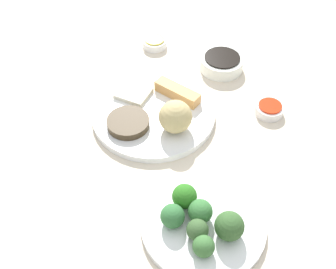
# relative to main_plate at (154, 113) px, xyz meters

# --- Properties ---
(tabletop) EXTENTS (2.20, 2.20, 0.02)m
(tabletop) POSITION_rel_main_plate_xyz_m (-0.05, -0.02, -0.02)
(tabletop) COLOR beige
(tabletop) RESTS_ON ground
(main_plate) EXTENTS (0.28, 0.28, 0.02)m
(main_plate) POSITION_rel_main_plate_xyz_m (0.00, 0.00, 0.00)
(main_plate) COLOR white
(main_plate) RESTS_ON tabletop
(rice_scoop) EXTENTS (0.07, 0.07, 0.07)m
(rice_scoop) POSITION_rel_main_plate_xyz_m (-0.05, -0.05, 0.04)
(rice_scoop) COLOR tan
(rice_scoop) RESTS_ON main_plate
(spring_roll) EXTENTS (0.09, 0.11, 0.03)m
(spring_roll) POSITION_rel_main_plate_xyz_m (0.05, -0.05, 0.02)
(spring_roll) COLOR #D99951
(spring_roll) RESTS_ON main_plate
(crab_rangoon_wonton) EXTENTS (0.09, 0.09, 0.01)m
(crab_rangoon_wonton) POSITION_rel_main_plate_xyz_m (0.05, 0.05, 0.01)
(crab_rangoon_wonton) COLOR beige
(crab_rangoon_wonton) RESTS_ON main_plate
(stir_fry_heap) EXTENTS (0.09, 0.09, 0.02)m
(stir_fry_heap) POSITION_rel_main_plate_xyz_m (-0.05, 0.05, 0.02)
(stir_fry_heap) COLOR #41321F
(stir_fry_heap) RESTS_ON main_plate
(broccoli_plate) EXTENTS (0.23, 0.23, 0.01)m
(broccoli_plate) POSITION_rel_main_plate_xyz_m (-0.27, -0.12, -0.00)
(broccoli_plate) COLOR white
(broccoli_plate) RESTS_ON tabletop
(broccoli_floret_0) EXTENTS (0.05, 0.05, 0.05)m
(broccoli_floret_0) POSITION_rel_main_plate_xyz_m (-0.29, -0.16, 0.03)
(broccoli_floret_0) COLOR #345A2B
(broccoli_floret_0) RESTS_ON broccoli_plate
(broccoli_floret_1) EXTENTS (0.04, 0.04, 0.04)m
(broccoli_floret_1) POSITION_rel_main_plate_xyz_m (-0.27, -0.11, 0.03)
(broccoli_floret_1) COLOR #356F35
(broccoli_floret_1) RESTS_ON broccoli_plate
(broccoli_floret_2) EXTENTS (0.04, 0.04, 0.04)m
(broccoli_floret_2) POSITION_rel_main_plate_xyz_m (-0.28, -0.07, 0.03)
(broccoli_floret_2) COLOR #306935
(broccoli_floret_2) RESTS_ON broccoli_plate
(broccoli_floret_3) EXTENTS (0.04, 0.04, 0.04)m
(broccoli_floret_3) POSITION_rel_main_plate_xyz_m (-0.30, -0.11, 0.03)
(broccoli_floret_3) COLOR #37572E
(broccoli_floret_3) RESTS_ON broccoli_plate
(broccoli_floret_4) EXTENTS (0.04, 0.04, 0.04)m
(broccoli_floret_4) POSITION_rel_main_plate_xyz_m (-0.33, -0.12, 0.02)
(broccoli_floret_4) COLOR #396933
(broccoli_floret_4) RESTS_ON broccoli_plate
(broccoli_floret_5) EXTENTS (0.05, 0.05, 0.05)m
(broccoli_floret_5) POSITION_rel_main_plate_xyz_m (-0.24, -0.08, 0.03)
(broccoli_floret_5) COLOR #2A6D1D
(broccoli_floret_5) RESTS_ON broccoli_plate
(soy_sauce_bowl) EXTENTS (0.11, 0.11, 0.03)m
(soy_sauce_bowl) POSITION_rel_main_plate_xyz_m (0.19, -0.15, 0.01)
(soy_sauce_bowl) COLOR white
(soy_sauce_bowl) RESTS_ON tabletop
(soy_sauce_bowl_liquid) EXTENTS (0.09, 0.09, 0.00)m
(soy_sauce_bowl_liquid) POSITION_rel_main_plate_xyz_m (0.19, -0.15, 0.03)
(soy_sauce_bowl_liquid) COLOR black
(soy_sauce_bowl_liquid) RESTS_ON soy_sauce_bowl
(sauce_ramekin_sweet_and_sour) EXTENTS (0.06, 0.06, 0.02)m
(sauce_ramekin_sweet_and_sour) POSITION_rel_main_plate_xyz_m (0.03, -0.26, 0.00)
(sauce_ramekin_sweet_and_sour) COLOR white
(sauce_ramekin_sweet_and_sour) RESTS_ON tabletop
(sauce_ramekin_sweet_and_sour_liquid) EXTENTS (0.05, 0.05, 0.00)m
(sauce_ramekin_sweet_and_sour_liquid) POSITION_rel_main_plate_xyz_m (0.03, -0.26, 0.01)
(sauce_ramekin_sweet_and_sour_liquid) COLOR red
(sauce_ramekin_sweet_and_sour_liquid) RESTS_ON sauce_ramekin_sweet_and_sour
(sauce_ramekin_hot_mustard) EXTENTS (0.06, 0.06, 0.02)m
(sauce_ramekin_hot_mustard) POSITION_rel_main_plate_xyz_m (0.27, 0.03, 0.00)
(sauce_ramekin_hot_mustard) COLOR white
(sauce_ramekin_hot_mustard) RESTS_ON tabletop
(sauce_ramekin_hot_mustard_liquid) EXTENTS (0.05, 0.05, 0.00)m
(sauce_ramekin_hot_mustard_liquid) POSITION_rel_main_plate_xyz_m (0.27, 0.03, 0.01)
(sauce_ramekin_hot_mustard_liquid) COLOR gold
(sauce_ramekin_hot_mustard_liquid) RESTS_ON sauce_ramekin_hot_mustard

